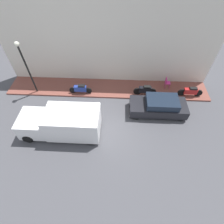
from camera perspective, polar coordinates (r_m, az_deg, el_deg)
name	(u,v)px	position (r m, az deg, el deg)	size (l,w,h in m)	color
ground_plane	(104,129)	(12.06, -2.69, -5.57)	(60.00, 60.00, 0.00)	#47474C
sidewalk	(108,88)	(14.75, -1.41, 7.76)	(2.21, 16.34, 0.12)	brown
building_facade	(108,44)	(13.92, -1.31, 21.23)	(0.30, 16.34, 6.57)	silver
parked_car	(159,106)	(12.95, 15.01, 1.87)	(1.66, 4.04, 1.34)	black
delivery_van	(61,123)	(11.58, -16.22, -3.40)	(1.95, 5.11, 1.96)	white
motorcycle_red	(191,91)	(15.02, 24.26, 6.13)	(0.30, 1.91, 0.82)	#B21E1E
motorcycle_black	(145,90)	(14.05, 10.75, 7.04)	(0.30, 1.79, 0.86)	black
motorcycle_blue	(80,89)	(14.19, -10.25, 7.45)	(0.30, 1.80, 0.80)	navy
streetlamp	(24,62)	(14.09, -26.68, 14.49)	(0.33, 0.33, 4.25)	black
cafe_chair	(167,82)	(15.07, 17.52, 9.28)	(0.40, 0.40, 0.95)	#D8338C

